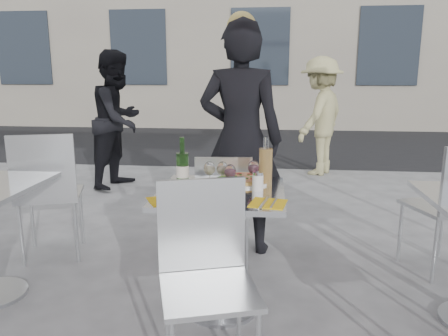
# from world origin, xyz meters

# --- Properties ---
(ground) EXTENTS (80.00, 80.00, 0.00)m
(ground) POSITION_xyz_m (0.00, 0.00, 0.00)
(ground) COLOR slate
(street_asphalt) EXTENTS (24.00, 5.00, 0.00)m
(street_asphalt) POSITION_xyz_m (0.00, 6.50, 0.00)
(street_asphalt) COLOR black
(street_asphalt) RESTS_ON ground
(main_table) EXTENTS (0.72, 0.72, 0.75)m
(main_table) POSITION_xyz_m (0.00, 0.00, 0.54)
(main_table) COLOR #B7BABF
(main_table) RESTS_ON ground
(chair_far) EXTENTS (0.44, 0.45, 0.86)m
(chair_far) POSITION_xyz_m (-0.05, 0.56, 0.51)
(chair_far) COLOR silver
(chair_far) RESTS_ON ground
(chair_near) EXTENTS (0.53, 0.54, 0.93)m
(chair_near) POSITION_xyz_m (-0.01, -0.55, 0.55)
(chair_near) COLOR silver
(chair_near) RESTS_ON ground
(side_chair_lfar) EXTENTS (0.57, 0.58, 0.99)m
(side_chair_lfar) POSITION_xyz_m (-1.37, 0.58, 0.59)
(side_chair_lfar) COLOR silver
(side_chair_lfar) RESTS_ON ground
(woman_diner) EXTENTS (0.70, 0.50, 1.80)m
(woman_diner) POSITION_xyz_m (0.05, 0.96, 0.90)
(woman_diner) COLOR black
(woman_diner) RESTS_ON ground
(pedestrian_a) EXTENTS (0.82, 0.95, 1.68)m
(pedestrian_a) POSITION_xyz_m (-1.59, 2.81, 0.84)
(pedestrian_a) COLOR black
(pedestrian_a) RESTS_ON ground
(pedestrian_b) EXTENTS (1.05, 1.21, 1.63)m
(pedestrian_b) POSITION_xyz_m (0.96, 3.77, 0.81)
(pedestrian_b) COLOR tan
(pedestrian_b) RESTS_ON ground
(pizza_near) EXTENTS (0.33, 0.33, 0.02)m
(pizza_near) POSITION_xyz_m (-0.04, -0.16, 0.76)
(pizza_near) COLOR tan
(pizza_near) RESTS_ON main_table
(pizza_far) EXTENTS (0.33, 0.33, 0.03)m
(pizza_far) POSITION_xyz_m (0.11, 0.22, 0.77)
(pizza_far) COLOR white
(pizza_far) RESTS_ON main_table
(salad_plate) EXTENTS (0.22, 0.22, 0.09)m
(salad_plate) POSITION_xyz_m (0.02, -0.01, 0.79)
(salad_plate) COLOR white
(salad_plate) RESTS_ON main_table
(wine_bottle) EXTENTS (0.07, 0.08, 0.29)m
(wine_bottle) POSITION_xyz_m (-0.24, 0.08, 0.86)
(wine_bottle) COLOR #2A5A22
(wine_bottle) RESTS_ON main_table
(carafe) EXTENTS (0.08, 0.08, 0.29)m
(carafe) POSITION_xyz_m (0.25, 0.17, 0.87)
(carafe) COLOR #D9AC5D
(carafe) RESTS_ON main_table
(sugar_shaker) EXTENTS (0.06, 0.06, 0.11)m
(sugar_shaker) POSITION_xyz_m (0.21, 0.03, 0.80)
(sugar_shaker) COLOR white
(sugar_shaker) RESTS_ON main_table
(wineglass_white_a) EXTENTS (0.07, 0.07, 0.16)m
(wineglass_white_a) POSITION_xyz_m (-0.08, 0.06, 0.86)
(wineglass_white_a) COLOR white
(wineglass_white_a) RESTS_ON main_table
(wineglass_white_b) EXTENTS (0.07, 0.07, 0.16)m
(wineglass_white_b) POSITION_xyz_m (-0.00, 0.07, 0.86)
(wineglass_white_b) COLOR white
(wineglass_white_b) RESTS_ON main_table
(wineglass_red_a) EXTENTS (0.07, 0.07, 0.16)m
(wineglass_red_a) POSITION_xyz_m (0.05, -0.01, 0.86)
(wineglass_red_a) COLOR white
(wineglass_red_a) RESTS_ON main_table
(wineglass_red_b) EXTENTS (0.07, 0.07, 0.16)m
(wineglass_red_b) POSITION_xyz_m (0.18, 0.12, 0.86)
(wineglass_red_b) COLOR white
(wineglass_red_b) RESTS_ON main_table
(napkin_left) EXTENTS (0.24, 0.24, 0.01)m
(napkin_left) POSITION_xyz_m (-0.27, -0.23, 0.75)
(napkin_left) COLOR yellow
(napkin_left) RESTS_ON main_table
(napkin_right) EXTENTS (0.21, 0.21, 0.01)m
(napkin_right) POSITION_xyz_m (0.27, -0.23, 0.75)
(napkin_right) COLOR yellow
(napkin_right) RESTS_ON main_table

